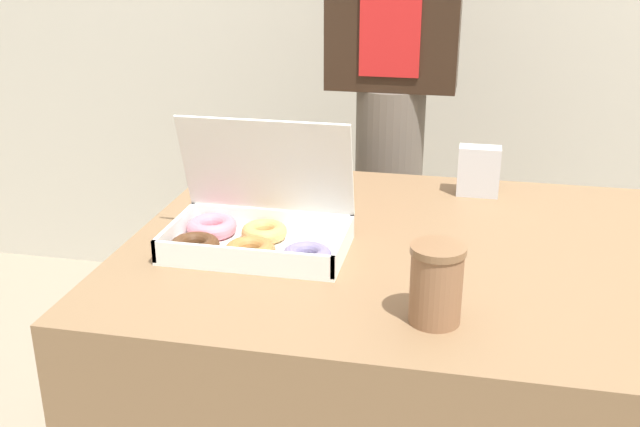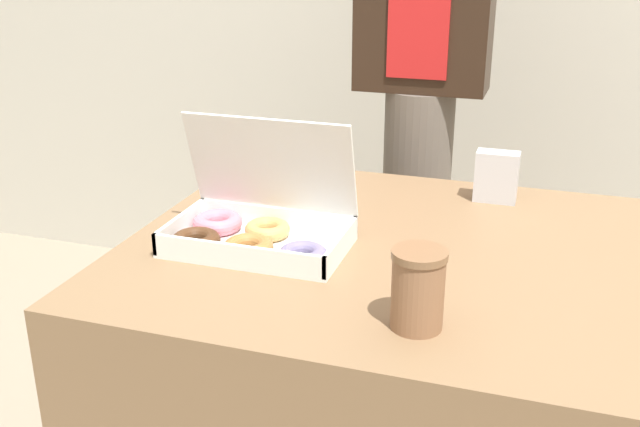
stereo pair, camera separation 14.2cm
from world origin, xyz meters
name	(u,v)px [view 2 (the right image)]	position (x,y,z in m)	size (l,w,h in m)	color
table	(395,404)	(0.00, 0.00, 0.37)	(1.07, 0.89, 0.73)	brown
donut_box	(253,227)	(-0.28, -0.08, 0.77)	(0.34, 0.22, 0.25)	white
coffee_cup	(418,289)	(0.09, -0.30, 0.80)	(0.09, 0.09, 0.13)	#8C6042
napkin_holder	(496,177)	(0.15, 0.33, 0.79)	(0.10, 0.05, 0.12)	silver
person_customer	(422,65)	(-0.11, 0.72, 0.96)	(0.36, 0.22, 1.70)	#665B51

